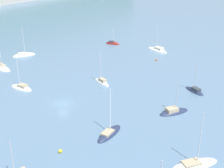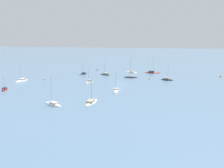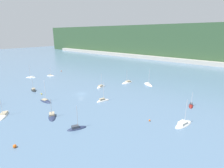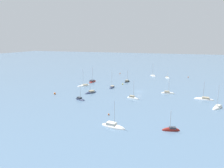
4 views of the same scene
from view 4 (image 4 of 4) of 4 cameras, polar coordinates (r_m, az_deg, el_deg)
name	(u,v)px [view 4 (image 4 of 4)]	position (r m, az deg, el deg)	size (l,w,h in m)	color
ground_plane	(139,91)	(112.26, 7.13, -1.92)	(600.00, 600.00, 0.00)	slate
sailboat_0	(133,98)	(98.54, 5.45, -3.74)	(3.45, 6.28, 9.25)	white
sailboat_1	(127,82)	(136.03, 3.97, 0.60)	(6.15, 3.21, 7.94)	black
sailboat_2	(113,126)	(67.73, 0.26, -11.04)	(4.29, 8.48, 9.26)	white
sailboat_3	(168,93)	(110.55, 14.35, -2.37)	(3.10, 6.75, 8.36)	white
sailboat_4	(92,82)	(136.49, -5.15, 0.62)	(8.90, 3.67, 9.78)	maroon
sailboat_5	(171,130)	(67.43, 15.14, -11.60)	(2.86, 5.42, 7.02)	maroon
sailboat_6	(84,86)	(125.48, -7.32, -0.44)	(8.29, 6.84, 10.31)	white
sailboat_7	(167,78)	(153.41, 14.24, 1.52)	(4.88, 4.26, 6.84)	white
sailboat_8	(80,99)	(97.35, -8.35, -4.00)	(4.21, 6.19, 8.06)	#232D4C
sailboat_9	(204,99)	(105.02, 22.93, -3.68)	(3.81, 8.52, 8.60)	silver
sailboat_10	(91,93)	(108.70, -5.56, -2.27)	(7.20, 5.56, 7.50)	#232D4C
sailboat_11	(153,76)	(160.43, 10.64, 2.11)	(6.18, 5.69, 9.34)	white
sailboat_12	(112,87)	(120.01, 0.00, -0.90)	(7.33, 2.76, 10.12)	#232D4C
sailboat_13	(217,108)	(94.41, 25.82, -5.61)	(7.53, 5.42, 10.10)	white
mooring_buoy_0	(120,73)	(167.14, 2.10, 2.80)	(0.78, 0.78, 0.78)	orange
mooring_buoy_1	(188,77)	(160.17, 19.27, 1.72)	(0.62, 0.62, 0.62)	orange
mooring_buoy_2	(109,114)	(77.39, -0.87, -7.93)	(0.58, 0.58, 0.58)	orange
mooring_buoy_3	(55,93)	(109.15, -14.73, -2.38)	(0.89, 0.89, 0.89)	orange
mooring_buoy_4	(123,84)	(127.93, 2.80, -0.01)	(0.65, 0.65, 0.65)	yellow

